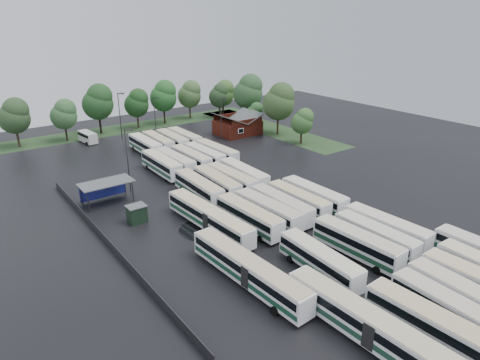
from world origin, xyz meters
TOP-DOWN VIEW (x-y plane):
  - ground at (0.00, 0.00)m, footprint 160.00×160.00m
  - brick_building at (24.00, 42.77)m, footprint 10.07×8.60m
  - wash_shed at (-17.20, 22.02)m, footprint 8.20×4.20m
  - utility_hut at (-16.20, 12.60)m, footprint 2.70×2.20m
  - grass_strip_north at (2.00, 64.80)m, footprint 80.00×10.00m
  - grass_strip_east at (34.00, 42.80)m, footprint 10.00×50.00m
  - west_fence at (-22.20, 8.00)m, footprint 0.10×50.00m
  - bus_r0c0 at (-4.54, -26.15)m, footprint 3.17×12.37m
  - bus_r0c1 at (-1.03, -26.12)m, footprint 2.89×11.78m
  - bus_r0c2 at (1.95, -26.09)m, footprint 3.01×12.05m
  - bus_r0c3 at (5.20, -26.04)m, footprint 2.83×12.22m
  - bus_r1c0 at (-4.60, -12.47)m, footprint 3.08×11.90m
  - bus_r1c2 at (1.98, -12.53)m, footprint 3.13×12.26m
  - bus_r1c3 at (5.37, -12.69)m, footprint 2.64×11.69m
  - bus_r1c4 at (8.32, -12.19)m, footprint 3.12×12.14m
  - bus_r2c0 at (-4.33, 1.33)m, footprint 3.02×12.26m
  - bus_r2c1 at (-1.04, 1.27)m, footprint 3.18×12.24m
  - bus_r2c2 at (1.85, 1.51)m, footprint 2.59×11.91m
  - bus_r2c3 at (5.15, 1.38)m, footprint 2.57×11.72m
  - bus_r2c4 at (8.25, 1.04)m, footprint 2.64×12.07m
  - bus_r3c0 at (-4.51, 14.51)m, footprint 2.96×12.24m
  - bus_r3c1 at (-1.00, 14.51)m, footprint 3.11×12.11m
  - bus_r3c2 at (1.98, 14.50)m, footprint 2.73×11.94m
  - bus_r3c3 at (5.02, 15.02)m, footprint 3.01×12.16m
  - bus_r4c0 at (-4.21, 28.38)m, footprint 2.69×12.25m
  - bus_r4c1 at (-1.38, 28.59)m, footprint 2.82×12.07m
  - bus_r4c2 at (2.10, 28.39)m, footprint 2.64×11.84m
  - bus_r4c3 at (5.18, 28.39)m, footprint 2.84×11.82m
  - bus_r4c4 at (8.24, 28.55)m, footprint 3.04×12.14m
  - bus_r5c1 at (-1.36, 41.72)m, footprint 2.70×12.12m
  - bus_r5c2 at (1.95, 42.32)m, footprint 2.82×11.85m
  - bus_r5c3 at (5.18, 41.82)m, footprint 2.91×11.92m
  - bus_r5c4 at (8.26, 41.76)m, footprint 2.55×11.86m
  - artic_bus_west_a at (-9.18, -22.92)m, footprint 3.17×18.27m
  - artic_bus_west_b at (-8.93, 4.49)m, footprint 3.33×17.67m
  - artic_bus_west_c at (-12.49, -9.16)m, footprint 3.34×17.97m
  - minibus at (-8.66, 57.46)m, footprint 2.88×6.16m
  - tree_north_0 at (-22.15, 63.19)m, footprint 6.80×6.80m
  - tree_north_1 at (-11.96, 62.01)m, footprint 6.03×6.03m
  - tree_north_2 at (-3.11, 63.70)m, footprint 7.52×7.52m
  - tree_north_3 at (6.65, 63.05)m, footprint 6.26×6.26m
  - tree_north_4 at (14.62, 63.52)m, footprint 7.13×7.13m
  - tree_north_5 at (23.30, 64.61)m, footprint 6.52×6.52m
  - tree_north_6 at (30.98, 60.85)m, footprint 5.99×5.99m
  - tree_east_0 at (31.16, 27.24)m, footprint 5.06×5.03m
  - tree_east_1 at (32.08, 36.51)m, footprint 7.81×7.81m
  - tree_east_2 at (30.54, 43.98)m, footprint 4.29×4.27m
  - tree_east_3 at (33.69, 50.89)m, footprint 7.99×7.99m
  - tree_east_4 at (32.39, 61.04)m, footprint 6.39×6.39m
  - lamp_post_ne at (18.17, 41.19)m, footprint 1.54×0.30m
  - lamp_post_nw at (-12.21, 24.13)m, footprint 1.66×0.32m
  - lamp_post_back_w at (-0.71, 56.25)m, footprint 1.68×0.33m
  - lamp_post_back_e at (7.19, 53.89)m, footprint 1.45×0.28m
  - puddle_0 at (0.39, -21.83)m, footprint 5.27×5.27m
  - puddle_1 at (7.94, -23.21)m, footprint 3.82×3.82m
  - puddle_2 at (-9.71, 4.86)m, footprint 6.98×6.98m
  - puddle_3 at (4.45, 0.99)m, footprint 5.16×5.16m
  - puddle_4 at (13.59, -18.00)m, footprint 2.55×2.55m

SIDE VIEW (x-z plane):
  - ground at x=0.00m, z-range 0.00..0.00m
  - puddle_0 at x=0.39m, z-range 0.00..0.01m
  - puddle_1 at x=7.94m, z-range 0.00..0.01m
  - puddle_2 at x=-9.71m, z-range 0.00..0.01m
  - puddle_3 at x=4.45m, z-range 0.00..0.01m
  - puddle_4 at x=13.59m, z-range 0.00..0.01m
  - grass_strip_north at x=2.00m, z-range 0.00..0.01m
  - grass_strip_east at x=34.00m, z-range 0.00..0.01m
  - west_fence at x=-22.20m, z-range 0.00..1.20m
  - utility_hut at x=-16.20m, z-range 0.01..2.63m
  - minibus at x=-8.66m, z-range 0.14..2.74m
  - bus_r1c3 at x=5.37m, z-range 0.16..3.41m
  - bus_r0c1 at x=-1.03m, z-range 0.16..3.42m
  - bus_r2c3 at x=5.15m, z-range 0.16..3.42m
  - bus_r4c3 at x=5.18m, z-range 0.16..3.44m
  - bus_r5c2 at x=1.95m, z-range 0.16..3.44m
  - bus_r1c0 at x=-4.60m, z-range 0.16..3.45m
  - artic_bus_west_b at x=-8.93m, z-range 0.18..3.44m
  - bus_r4c2 at x=2.10m, z-range 0.16..3.45m
  - bus_r5c3 at x=5.18m, z-range 0.16..3.46m
  - bus_r5c4 at x=8.26m, z-range 0.17..3.47m
  - bus_r3c2 at x=1.98m, z-range 0.17..3.48m
  - bus_r2c2 at x=1.85m, z-range 0.17..3.48m
  - bus_r0c2 at x=1.95m, z-range 0.17..3.49m
  - bus_r3c1 at x=-1.00m, z-range 0.17..3.51m
  - bus_r4c1 at x=-1.38m, z-range 0.17..3.51m
  - artic_bus_west_c at x=-12.49m, z-range 0.18..3.50m
  - bus_r1c4 at x=8.32m, z-range 0.17..3.52m
  - bus_r4c4 at x=8.24m, z-range 0.17..3.52m
  - bus_r2c4 at x=8.25m, z-range 0.17..3.52m
  - bus_r3c3 at x=5.02m, z-range 0.17..3.53m
  - bus_r5c1 at x=-1.36m, z-range 0.17..3.54m
  - bus_r2c1 at x=-1.04m, z-range 0.17..3.54m
  - bus_r1c2 at x=1.98m, z-range 0.17..3.55m
  - bus_r3c0 at x=-4.51m, z-range 0.17..3.56m
  - bus_r0c3 at x=5.20m, z-range 0.17..3.56m
  - bus_r2c0 at x=-4.33m, z-range 0.17..3.56m
  - brick_building at x=24.00m, z-range -0.83..4.56m
  - bus_r4c0 at x=-4.21m, z-range 0.17..3.58m
  - artic_bus_west_a at x=-9.18m, z-range 0.18..3.56m
  - bus_r0c0 at x=-4.54m, z-range 0.17..3.58m
  - wash_shed at x=-17.20m, z-range 1.20..4.78m
  - tree_east_2 at x=30.54m, z-range 1.01..8.07m
  - tree_east_0 at x=31.16m, z-range 1.19..9.51m
  - lamp_post_back_e at x=7.19m, z-range 0.76..10.20m
  - lamp_post_ne at x=18.17m, z-range 0.81..10.81m
  - lamp_post_nw at x=-12.21m, z-range 0.87..11.64m
  - lamp_post_back_w at x=-0.71m, z-range 0.88..11.77m
  - tree_north_6 at x=30.98m, z-range 1.42..11.34m
  - tree_north_1 at x=-11.96m, z-range 1.43..11.41m
  - tree_north_3 at x=6.65m, z-range 1.48..11.85m
  - tree_east_4 at x=32.39m, z-range 1.51..12.09m
  - tree_north_5 at x=23.30m, z-range 1.55..12.34m
  - tree_north_0 at x=-22.15m, z-range 1.61..12.88m
  - tree_north_4 at x=14.62m, z-range 1.69..13.49m
  - tree_north_2 at x=-3.11m, z-range 1.79..14.24m
  - tree_east_1 at x=32.08m, z-range 1.85..14.78m
  - tree_east_3 at x=33.69m, z-range 1.90..15.13m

